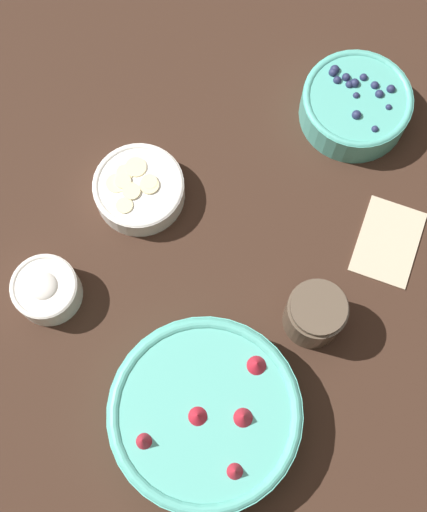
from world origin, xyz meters
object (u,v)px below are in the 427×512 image
bowl_cream (46,289)px  bowl_bananas (139,189)px  bowl_strawberries (205,415)px  bowl_blueberries (356,104)px  jar_chocolate (315,314)px

bowl_cream → bowl_bananas: bearing=-1.8°
bowl_strawberries → bowl_blueberries: (0.53, 0.10, -0.01)m
bowl_cream → jar_chocolate: 0.39m
bowl_blueberries → jar_chocolate: jar_chocolate is taller
bowl_blueberries → jar_chocolate: (-0.32, -0.14, 0.00)m
jar_chocolate → bowl_strawberries: bearing=168.9°
bowl_strawberries → jar_chocolate: 0.21m
bowl_strawberries → bowl_bananas: 0.36m
bowl_bananas → jar_chocolate: 0.33m
bowl_blueberries → bowl_cream: (-0.52, 0.19, -0.00)m
bowl_blueberries → bowl_bananas: 0.37m
bowl_strawberries → bowl_cream: bowl_strawberries is taller
bowl_bananas → bowl_cream: 0.21m
bowl_cream → bowl_strawberries: bearing=-90.7°
bowl_blueberries → jar_chocolate: bearing=-156.3°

